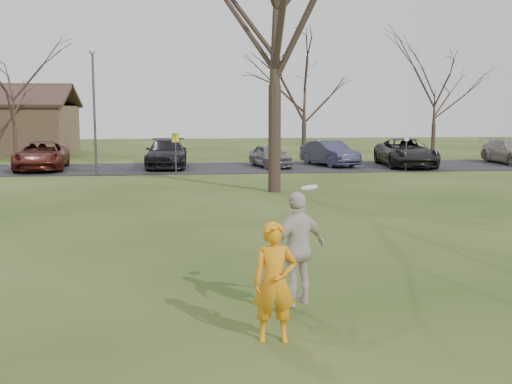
{
  "coord_description": "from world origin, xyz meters",
  "views": [
    {
      "loc": [
        -1.49,
        -9.02,
        3.28
      ],
      "look_at": [
        0.0,
        4.0,
        1.5
      ],
      "focal_mm": 43.02,
      "sensor_mm": 36.0,
      "label": 1
    }
  ],
  "objects_px": {
    "car_3": "(167,153)",
    "catching_play": "(298,248)",
    "car_2": "(42,156)",
    "lamp_post": "(94,95)",
    "car_4": "(270,156)",
    "player_defender": "(275,282)",
    "car_5": "(330,153)",
    "big_tree": "(275,11)",
    "car_7": "(512,152)",
    "car_6": "(406,153)"
  },
  "relations": [
    {
      "from": "car_5",
      "to": "big_tree",
      "type": "height_order",
      "value": "big_tree"
    },
    {
      "from": "player_defender",
      "to": "car_5",
      "type": "xyz_separation_m",
      "value": [
        7.0,
        26.18,
        -0.1
      ]
    },
    {
      "from": "car_2",
      "to": "car_4",
      "type": "bearing_deg",
      "value": -5.07
    },
    {
      "from": "car_4",
      "to": "car_6",
      "type": "xyz_separation_m",
      "value": [
        7.68,
        -0.53,
        0.15
      ]
    },
    {
      "from": "lamp_post",
      "to": "catching_play",
      "type": "bearing_deg",
      "value": -74.19
    },
    {
      "from": "car_5",
      "to": "lamp_post",
      "type": "distance_m",
      "value": 13.45
    },
    {
      "from": "car_2",
      "to": "car_3",
      "type": "bearing_deg",
      "value": -0.38
    },
    {
      "from": "car_2",
      "to": "car_7",
      "type": "height_order",
      "value": "car_2"
    },
    {
      "from": "catching_play",
      "to": "car_2",
      "type": "bearing_deg",
      "value": 111.12
    },
    {
      "from": "car_3",
      "to": "car_7",
      "type": "height_order",
      "value": "car_3"
    },
    {
      "from": "car_7",
      "to": "catching_play",
      "type": "height_order",
      "value": "catching_play"
    },
    {
      "from": "car_7",
      "to": "car_4",
      "type": "bearing_deg",
      "value": -178.58
    },
    {
      "from": "car_6",
      "to": "big_tree",
      "type": "bearing_deg",
      "value": -128.53
    },
    {
      "from": "car_3",
      "to": "car_7",
      "type": "xyz_separation_m",
      "value": [
        20.36,
        -0.0,
        -0.06
      ]
    },
    {
      "from": "car_6",
      "to": "lamp_post",
      "type": "distance_m",
      "value": 17.28
    },
    {
      "from": "player_defender",
      "to": "car_7",
      "type": "xyz_separation_m",
      "value": [
        18.09,
        26.15,
        -0.1
      ]
    },
    {
      "from": "car_3",
      "to": "car_4",
      "type": "height_order",
      "value": "car_3"
    },
    {
      "from": "car_6",
      "to": "catching_play",
      "type": "height_order",
      "value": "catching_play"
    },
    {
      "from": "car_3",
      "to": "catching_play",
      "type": "distance_m",
      "value": 25.2
    },
    {
      "from": "player_defender",
      "to": "car_7",
      "type": "distance_m",
      "value": 31.8
    },
    {
      "from": "car_3",
      "to": "big_tree",
      "type": "xyz_separation_m",
      "value": [
        4.56,
        -10.43,
        6.18
      ]
    },
    {
      "from": "car_5",
      "to": "catching_play",
      "type": "distance_m",
      "value": 25.89
    },
    {
      "from": "car_3",
      "to": "car_5",
      "type": "relative_size",
      "value": 1.24
    },
    {
      "from": "car_4",
      "to": "catching_play",
      "type": "height_order",
      "value": "catching_play"
    },
    {
      "from": "player_defender",
      "to": "car_4",
      "type": "distance_m",
      "value": 25.9
    },
    {
      "from": "car_4",
      "to": "car_6",
      "type": "height_order",
      "value": "car_6"
    },
    {
      "from": "car_4",
      "to": "lamp_post",
      "type": "height_order",
      "value": "lamp_post"
    },
    {
      "from": "car_3",
      "to": "lamp_post",
      "type": "bearing_deg",
      "value": -138.68
    },
    {
      "from": "car_2",
      "to": "lamp_post",
      "type": "distance_m",
      "value": 5.06
    },
    {
      "from": "player_defender",
      "to": "lamp_post",
      "type": "relative_size",
      "value": 0.27
    },
    {
      "from": "car_3",
      "to": "catching_play",
      "type": "bearing_deg",
      "value": -82.63
    },
    {
      "from": "catching_play",
      "to": "car_4",
      "type": "bearing_deg",
      "value": 83.16
    },
    {
      "from": "car_6",
      "to": "catching_play",
      "type": "bearing_deg",
      "value": -109.01
    },
    {
      "from": "car_2",
      "to": "catching_play",
      "type": "relative_size",
      "value": 2.85
    },
    {
      "from": "car_5",
      "to": "big_tree",
      "type": "relative_size",
      "value": 0.31
    },
    {
      "from": "lamp_post",
      "to": "car_7",
      "type": "bearing_deg",
      "value": 7.0
    },
    {
      "from": "car_4",
      "to": "lamp_post",
      "type": "bearing_deg",
      "value": -178.33
    },
    {
      "from": "catching_play",
      "to": "player_defender",
      "type": "bearing_deg",
      "value": -115.75
    },
    {
      "from": "big_tree",
      "to": "car_7",
      "type": "bearing_deg",
      "value": 33.4
    },
    {
      "from": "car_2",
      "to": "big_tree",
      "type": "height_order",
      "value": "big_tree"
    },
    {
      "from": "player_defender",
      "to": "big_tree",
      "type": "relative_size",
      "value": 0.12
    },
    {
      "from": "player_defender",
      "to": "car_5",
      "type": "relative_size",
      "value": 0.39
    },
    {
      "from": "car_6",
      "to": "big_tree",
      "type": "height_order",
      "value": "big_tree"
    },
    {
      "from": "car_5",
      "to": "car_2",
      "type": "bearing_deg",
      "value": 162.95
    },
    {
      "from": "car_6",
      "to": "car_7",
      "type": "distance_m",
      "value": 7.0
    },
    {
      "from": "car_3",
      "to": "big_tree",
      "type": "bearing_deg",
      "value": -65.44
    },
    {
      "from": "car_4",
      "to": "player_defender",
      "type": "bearing_deg",
      "value": -110.86
    },
    {
      "from": "car_6",
      "to": "car_7",
      "type": "relative_size",
      "value": 1.15
    },
    {
      "from": "car_6",
      "to": "catching_play",
      "type": "xyz_separation_m",
      "value": [
        -10.62,
        -24.01,
        0.25
      ]
    },
    {
      "from": "car_4",
      "to": "big_tree",
      "type": "bearing_deg",
      "value": -110.05
    }
  ]
}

